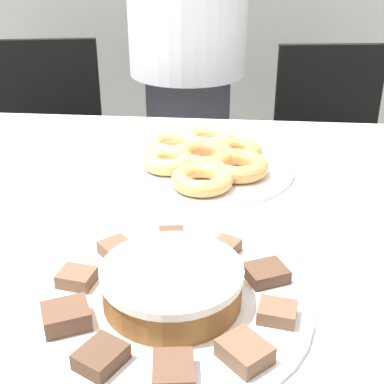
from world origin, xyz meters
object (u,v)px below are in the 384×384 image
at_px(person_standing, 188,59).
at_px(plate_donuts, 204,166).
at_px(frosted_cake, 172,284).
at_px(office_chair_left, 51,169).
at_px(office_chair_right, 331,179).
at_px(plate_cake, 172,303).

height_order(person_standing, plate_donuts, person_standing).
distance_m(plate_donuts, frosted_cake, 0.49).
distance_m(person_standing, plate_donuts, 0.68).
height_order(office_chair_left, frosted_cake, office_chair_left).
bearing_deg(office_chair_right, plate_cake, -117.13).
xyz_separation_m(plate_donuts, frosted_cake, (-0.01, -0.49, 0.03)).
distance_m(plate_cake, frosted_cake, 0.03).
distance_m(office_chair_left, office_chair_right, 1.07).
distance_m(person_standing, office_chair_left, 0.71).
distance_m(office_chair_left, plate_cake, 1.45).
height_order(person_standing, frosted_cake, person_standing).
height_order(plate_cake, plate_donuts, same).
bearing_deg(plate_donuts, plate_cake, -91.32).
relative_size(person_standing, office_chair_right, 1.88).
xyz_separation_m(office_chair_left, frosted_cake, (0.64, -1.25, 0.40)).
bearing_deg(office_chair_right, frosted_cake, -117.13).
xyz_separation_m(person_standing, office_chair_right, (0.53, 0.09, -0.45)).
bearing_deg(plate_cake, office_chair_left, 117.07).
relative_size(office_chair_right, frosted_cake, 4.48).
height_order(office_chair_right, frosted_cake, office_chair_right).
xyz_separation_m(office_chair_left, office_chair_right, (1.07, 0.00, 0.00)).
bearing_deg(person_standing, plate_cake, -85.49).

